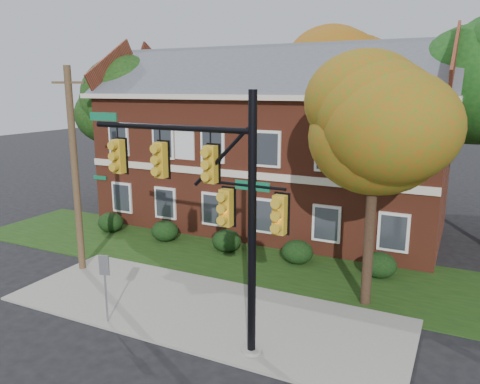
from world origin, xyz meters
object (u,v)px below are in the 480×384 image
at_px(apartment_building, 271,136).
at_px(hedge_left, 165,231).
at_px(hedge_center, 227,241).
at_px(utility_pole, 75,171).
at_px(hedge_far_right, 379,265).
at_px(hedge_right, 297,252).
at_px(hedge_far_left, 111,222).
at_px(tree_left_rear, 116,102).
at_px(tree_near_right, 383,116).
at_px(sign_post, 105,278).
at_px(tree_far_rear, 335,68).
at_px(traffic_signal, 209,193).

height_order(apartment_building, hedge_left, apartment_building).
distance_m(hedge_center, utility_pole, 7.48).
xyz_separation_m(hedge_left, hedge_far_right, (10.50, 0.00, 0.00)).
relative_size(hedge_center, hedge_right, 1.00).
relative_size(hedge_far_left, tree_left_rear, 0.16).
bearing_deg(hedge_center, tree_left_rear, 156.96).
relative_size(apartment_building, hedge_center, 13.43).
xyz_separation_m(hedge_center, tree_near_right, (7.22, -2.83, 6.14)).
distance_m(hedge_far_left, tree_near_right, 15.75).
relative_size(hedge_left, utility_pole, 0.17).
bearing_deg(hedge_far_right, hedge_right, 180.00).
height_order(tree_near_right, sign_post, tree_near_right).
bearing_deg(hedge_left, hedge_far_left, 180.00).
height_order(hedge_far_left, utility_pole, utility_pole).
bearing_deg(tree_far_rear, tree_near_right, -69.73).
bearing_deg(tree_far_rear, hedge_left, -110.29).
bearing_deg(hedge_right, hedge_center, 180.00).
relative_size(apartment_building, hedge_far_left, 13.43).
relative_size(hedge_right, sign_post, 0.59).
relative_size(traffic_signal, sign_post, 3.19).
relative_size(tree_near_right, traffic_signal, 1.14).
bearing_deg(hedge_right, tree_left_rear, 162.63).
relative_size(tree_far_rear, sign_post, 4.88).
xyz_separation_m(hedge_far_left, utility_pole, (2.55, -4.70, 3.74)).
height_order(apartment_building, sign_post, apartment_building).
distance_m(hedge_far_left, traffic_signal, 13.36).
bearing_deg(tree_left_rear, hedge_left, -33.59).
bearing_deg(hedge_far_left, hedge_far_right, 0.00).
xyz_separation_m(apartment_building, tree_left_rear, (-9.73, -1.12, 1.69)).
xyz_separation_m(apartment_building, hedge_center, (0.00, -5.25, -4.46)).
bearing_deg(tree_near_right, tree_left_rear, 157.64).
height_order(hedge_right, utility_pole, utility_pole).
distance_m(utility_pole, sign_post, 5.85).
relative_size(hedge_right, traffic_signal, 0.19).
height_order(tree_near_right, tree_left_rear, tree_left_rear).
xyz_separation_m(hedge_center, hedge_far_right, (7.00, 0.00, 0.00)).
distance_m(hedge_far_left, sign_post, 10.37).
height_order(tree_left_rear, utility_pole, tree_left_rear).
relative_size(hedge_center, tree_far_rear, 0.12).
relative_size(hedge_far_left, tree_near_right, 0.16).
bearing_deg(tree_near_right, hedge_right, 142.72).
bearing_deg(hedge_center, sign_post, -92.17).
height_order(hedge_left, utility_pole, utility_pole).
xyz_separation_m(tree_near_right, utility_pole, (-11.68, -1.87, -2.41)).
bearing_deg(utility_pole, hedge_right, 10.74).
bearing_deg(hedge_left, tree_near_right, -14.81).
relative_size(tree_near_right, tree_far_rear, 0.74).
bearing_deg(utility_pole, tree_near_right, -10.77).
height_order(hedge_right, hedge_far_right, same).
height_order(apartment_building, utility_pole, apartment_building).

